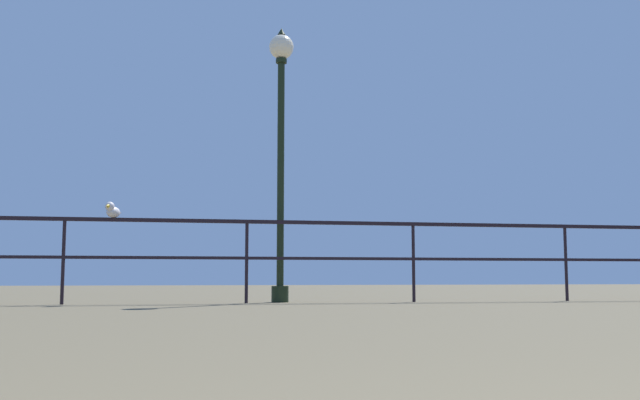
{
  "coord_description": "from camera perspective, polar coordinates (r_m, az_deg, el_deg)",
  "views": [
    {
      "loc": [
        -0.91,
        0.42,
        0.35
      ],
      "look_at": [
        0.89,
        9.44,
        1.33
      ],
      "focal_mm": 40.43,
      "sensor_mm": 36.0,
      "label": 1
    }
  ],
  "objects": [
    {
      "name": "pier_railing",
      "position": [
        9.58,
        -5.81,
        -3.24
      ],
      "size": [
        23.09,
        0.05,
        1.1
      ],
      "color": "black",
      "rests_on": "ground_plane"
    },
    {
      "name": "lamppost_center",
      "position": [
        10.1,
        -3.11,
        6.1
      ],
      "size": [
        0.35,
        0.35,
        3.84
      ],
      "color": "black",
      "rests_on": "ground_plane"
    },
    {
      "name": "seagull_on_rail",
      "position": [
        9.58,
        -16.09,
        -0.83
      ],
      "size": [
        0.22,
        0.4,
        0.19
      ],
      "color": "silver",
      "rests_on": "pier_railing"
    }
  ]
}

